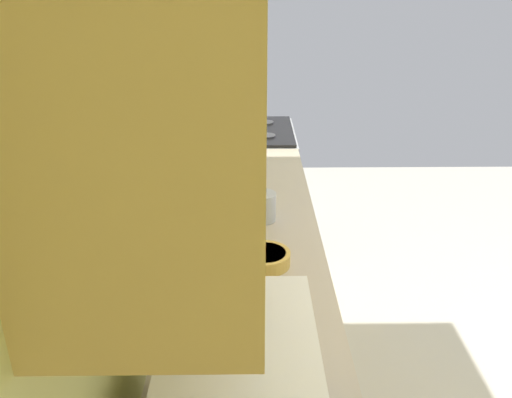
{
  "coord_description": "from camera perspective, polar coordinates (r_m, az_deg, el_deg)",
  "views": [
    {
      "loc": [
        -1.85,
        1.21,
        2.0
      ],
      "look_at": [
        -0.06,
        1.19,
        1.19
      ],
      "focal_mm": 37.68,
      "sensor_mm": 36.0,
      "label": 1
    }
  ],
  "objects": [
    {
      "name": "wall_back",
      "position": [
        1.98,
        -11.25,
        6.29
      ],
      "size": [
        4.32,
        0.12,
        2.8
      ],
      "primitive_type": "cube",
      "color": "#DDDA80",
      "rests_on": "ground_plane"
    },
    {
      "name": "upper_cabinets",
      "position": [
        1.49,
        -6.52,
        19.21
      ],
      "size": [
        1.89,
        0.32,
        0.71
      ],
      "color": "#F9CD7B"
    },
    {
      "name": "oven_range",
      "position": [
        3.87,
        -0.59,
        0.94
      ],
      "size": [
        0.71,
        0.62,
        1.08
      ],
      "color": "#B7BABF",
      "rests_on": "ground_plane"
    },
    {
      "name": "bowl",
      "position": [
        2.1,
        1.0,
        -6.23
      ],
      "size": [
        0.2,
        0.2,
        0.05
      ],
      "color": "gold",
      "rests_on": "counter_run"
    },
    {
      "name": "kettle",
      "position": [
        2.43,
        0.74,
        -0.77
      ],
      "size": [
        0.16,
        0.12,
        0.16
      ],
      "color": "#B7BABF",
      "rests_on": "counter_run"
    }
  ]
}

